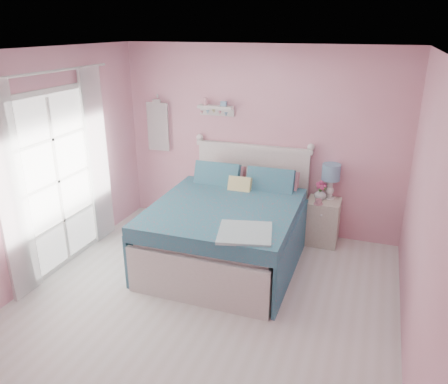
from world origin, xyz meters
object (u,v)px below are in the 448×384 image
Objects in this scene: nightstand at (322,222)px; teacup at (318,202)px; vase at (320,194)px; table_lamp at (331,175)px; bed at (229,229)px.

teacup reaches higher than nightstand.
nightstand is 3.73× the size of vase.
table_lamp is at bearing 67.11° from nightstand.
bed is at bearing -141.28° from nightstand.
bed is 13.00× the size of vase.
bed reaches higher than table_lamp.
vase reaches higher than teacup.
bed is at bearing -145.30° from teacup.
bed is 1.35m from vase.
bed reaches higher than teacup.
table_lamp reaches higher than nightstand.
table_lamp is at bearing 68.58° from teacup.
nightstand is 0.40m from vase.
nightstand is at bearing 37.63° from bed.
teacup is at bearing -111.42° from table_lamp.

